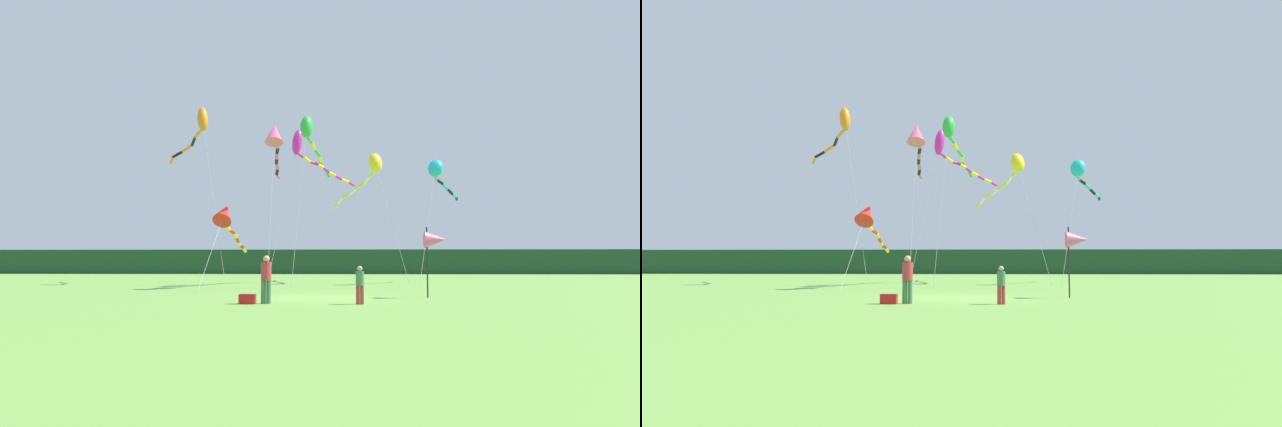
{
  "view_description": "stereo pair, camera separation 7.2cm",
  "coord_description": "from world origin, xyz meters",
  "views": [
    {
      "loc": [
        1.08,
        -21.63,
        1.44
      ],
      "look_at": [
        0.0,
        6.0,
        3.98
      ],
      "focal_mm": 29.87,
      "sensor_mm": 36.0,
      "label": 1
    },
    {
      "loc": [
        1.15,
        -21.63,
        1.44
      ],
      "look_at": [
        0.0,
        6.0,
        3.98
      ],
      "focal_mm": 29.87,
      "sensor_mm": 36.0,
      "label": 2
    }
  ],
  "objects": [
    {
      "name": "kite_yellow",
      "position": [
        3.2,
        15.44,
        7.98
      ],
      "size": [
        4.81,
        9.95,
        9.1
      ],
      "color": "#B2B2B2",
      "rests_on": "ground"
    },
    {
      "name": "kite_green",
      "position": [
        -0.91,
        11.81,
        9.63
      ],
      "size": [
        2.0,
        9.66,
        10.72
      ],
      "color": "#B2B2B2",
      "rests_on": "ground"
    },
    {
      "name": "person_child",
      "position": [
        1.73,
        -3.17,
        0.73
      ],
      "size": [
        0.29,
        0.29,
        1.31
      ],
      "color": "#B23338",
      "rests_on": "ground"
    },
    {
      "name": "cooler_box",
      "position": [
        -2.16,
        -3.15,
        0.17
      ],
      "size": [
        0.57,
        0.34,
        0.34
      ],
      "primitive_type": "cube",
      "color": "red",
      "rests_on": "ground"
    },
    {
      "name": "kite_magenta",
      "position": [
        -1.3,
        13.64,
        8.98
      ],
      "size": [
        5.6,
        7.34,
        10.3
      ],
      "color": "#B2B2B2",
      "rests_on": "ground"
    },
    {
      "name": "distant_treeline",
      "position": [
        0.0,
        45.0,
        1.5
      ],
      "size": [
        108.0,
        3.01,
        2.99
      ],
      "primitive_type": "cube",
      "color": "#1E4228",
      "rests_on": "ground"
    },
    {
      "name": "kite_rainbow",
      "position": [
        -2.67,
        8.06,
        8.52
      ],
      "size": [
        1.09,
        7.89,
        9.39
      ],
      "color": "#B2B2B2",
      "rests_on": "ground"
    },
    {
      "name": "kite_orange",
      "position": [
        -8.64,
        13.84,
        10.79
      ],
      "size": [
        6.08,
        7.44,
        12.04
      ],
      "color": "#B2B2B2",
      "rests_on": "ground"
    },
    {
      "name": "ground_plane",
      "position": [
        0.0,
        0.0,
        0.0
      ],
      "size": [
        120.0,
        120.0,
        0.0
      ],
      "primitive_type": "plane",
      "color": "#6B9E42"
    },
    {
      "name": "kite_red",
      "position": [
        -5.52,
        8.62,
        4.07
      ],
      "size": [
        1.25,
        9.63,
        5.11
      ],
      "color": "#B2B2B2",
      "rests_on": "ground"
    },
    {
      "name": "banner_flag_pole",
      "position": [
        4.96,
        0.39,
        2.35
      ],
      "size": [
        0.9,
        0.7,
        2.89
      ],
      "color": "black",
      "rests_on": "ground"
    },
    {
      "name": "person_adult",
      "position": [
        -1.54,
        -2.99,
        0.94
      ],
      "size": [
        0.37,
        0.37,
        1.67
      ],
      "color": "#3F724C",
      "rests_on": "ground"
    },
    {
      "name": "kite_cyan",
      "position": [
        7.61,
        13.91,
        7.42
      ],
      "size": [
        4.4,
        9.6,
        8.35
      ],
      "color": "#B2B2B2",
      "rests_on": "ground"
    }
  ]
}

